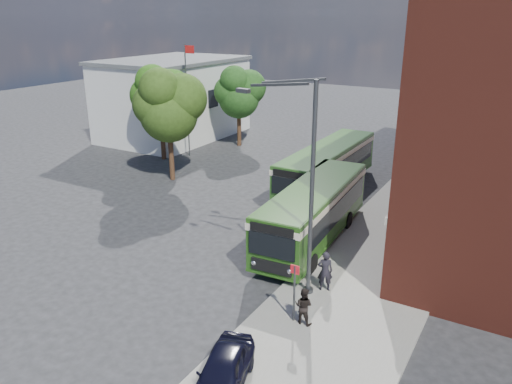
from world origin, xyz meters
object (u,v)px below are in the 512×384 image
Objects in this scene: bus_rear at (327,164)px; parked_car at (223,372)px; street_lamp at (304,187)px; bus_front at (314,209)px.

bus_rear is 3.25× the size of parked_car.
street_lamp is 13.67m from bus_rear.
bus_front is 0.91× the size of bus_rear.
bus_front and bus_rear have the same top height.
bus_front reaches higher than parked_car.
bus_rear is 19.87m from parked_car.
street_lamp is 5.99m from bus_front.
street_lamp is at bearing -72.17° from bus_rear.
bus_rear is (-4.09, 12.71, -2.96)m from street_lamp.
parked_car is at bearing -85.97° from street_lamp.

